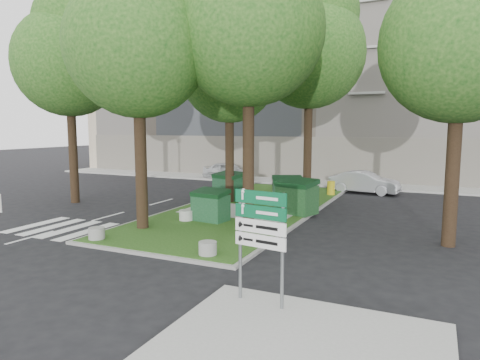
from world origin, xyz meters
The scene contains 24 objects.
ground centered at (0.00, 0.00, 0.00)m, with size 120.00×120.00×0.00m, color black.
median_island centered at (0.50, 8.00, 0.06)m, with size 6.00×16.00×0.12m, color #1D4714.
median_kerb centered at (0.50, 8.00, 0.05)m, with size 6.30×16.30×0.10m, color gray.
sidewalk_corner centered at (6.50, -3.50, 0.06)m, with size 5.00×4.00×0.12m, color #999993.
building_sidewalk centered at (0.00, 18.50, 0.06)m, with size 42.00×3.00×0.12m, color #999993.
zebra_crossing centered at (-3.75, 1.50, 0.01)m, with size 5.00×3.00×0.01m, color silver.
apartment_building centered at (0.00, 26.00, 8.00)m, with size 41.00×12.00×16.00m, color tan.
tree_median_near_left centered at (-1.41, 2.56, 7.32)m, with size 5.20×5.20×10.53m.
tree_median_near_right centered at (2.09, 4.56, 7.99)m, with size 5.60×5.60×11.46m.
tree_median_mid centered at (-0.91, 9.06, 6.98)m, with size 4.80×4.80×9.99m.
tree_median_far centered at (2.29, 12.06, 8.32)m, with size 5.80×5.80×11.93m.
tree_street_left centered at (-8.41, 6.06, 7.65)m, with size 5.40×5.40×11.00m.
tree_street_right centered at (9.09, 5.06, 6.98)m, with size 5.00×5.00×10.06m.
dumpster_a centered at (-1.36, 9.64, 0.82)m, with size 1.86×1.58×1.46m.
dumpster_b centered at (0.24, 4.68, 0.74)m, with size 1.51×1.15×1.30m.
dumpster_c centered at (1.84, 9.73, 0.78)m, with size 1.78×1.57×1.38m.
dumpster_d centered at (3.00, 7.57, 0.86)m, with size 1.94×1.62×1.54m.
bollard_left centered at (-1.89, 0.50, 0.31)m, with size 0.54×0.54×0.39m, color gray.
bollard_right centered at (2.43, 0.50, 0.31)m, with size 0.55×0.55×0.39m, color gray.
bollard_mid centered at (-0.69, 4.31, 0.33)m, with size 0.58×0.58×0.41m, color #ACADA7.
litter_bin centered at (3.20, 13.41, 0.50)m, with size 0.43×0.43×0.76m, color gold.
directional_sign centered at (5.18, -2.13, 1.75)m, with size 1.22×0.24×2.46m.
car_white centered at (-5.40, 17.80, 0.67)m, with size 1.58×3.94×1.34m, color silver.
car_silver centered at (4.71, 15.50, 0.66)m, with size 1.40×4.00×1.32m, color #ACAEB4.
Camera 1 is at (8.49, -10.38, 3.91)m, focal length 32.00 mm.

